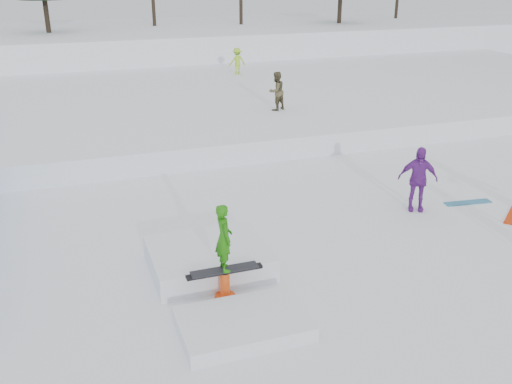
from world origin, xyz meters
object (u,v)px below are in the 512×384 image
object	(u,v)px
walker_ygreen	(237,61)
jib_rail_feature	(217,272)
spectator_purple	(418,179)
walker_olive	(276,91)

from	to	relation	value
walker_ygreen	jib_rail_feature	world-z (taller)	walker_ygreen
spectator_purple	jib_rail_feature	xyz separation A→B (m)	(-6.35, -2.07, -0.62)
spectator_purple	jib_rail_feature	distance (m)	6.71
jib_rail_feature	walker_ygreen	bearing A→B (deg)	71.24
walker_olive	jib_rail_feature	distance (m)	12.68
walker_ygreen	jib_rail_feature	xyz separation A→B (m)	(-6.66, -19.61, -1.20)
walker_ygreen	spectator_purple	xyz separation A→B (m)	(-0.31, -17.55, -0.58)
walker_olive	jib_rail_feature	world-z (taller)	walker_olive
walker_olive	walker_ygreen	size ratio (longest dim) A/B	1.12
walker_olive	walker_ygreen	world-z (taller)	walker_olive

